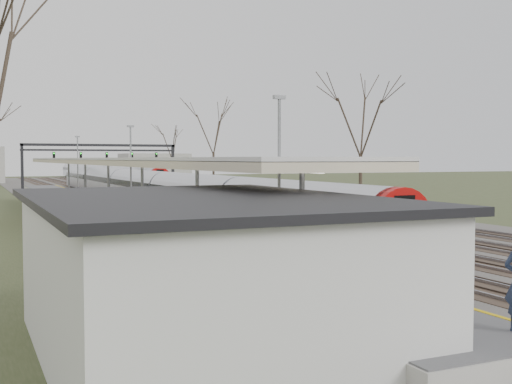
% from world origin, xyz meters
% --- Properties ---
extents(track_bed, '(24.00, 160.00, 0.22)m').
position_xyz_m(track_bed, '(0.26, 55.00, 0.06)').
color(track_bed, '#474442').
rests_on(track_bed, ground).
extents(platform, '(3.50, 69.00, 1.00)m').
position_xyz_m(platform, '(-9.05, 37.50, 0.50)').
color(platform, '#9E9B93').
rests_on(platform, ground).
extents(canopy, '(4.10, 50.00, 3.11)m').
position_xyz_m(canopy, '(-9.05, 32.99, 3.93)').
color(canopy, slate).
rests_on(canopy, platform).
extents(station_building, '(6.00, 9.00, 3.20)m').
position_xyz_m(station_building, '(-12.50, 8.00, 1.60)').
color(station_building, silver).
rests_on(station_building, ground).
extents(signal_gantry, '(21.00, 0.59, 6.08)m').
position_xyz_m(signal_gantry, '(0.29, 84.99, 4.91)').
color(signal_gantry, black).
rests_on(signal_gantry, ground).
extents(tree_east_far, '(5.00, 5.00, 10.30)m').
position_xyz_m(tree_east_far, '(14.00, 42.00, 7.29)').
color(tree_east_far, '#2D231C').
rests_on(tree_east_far, ground).
extents(train_near, '(2.62, 75.21, 3.05)m').
position_xyz_m(train_near, '(-2.50, 51.82, 1.48)').
color(train_near, '#B7B9C2').
rests_on(train_near, ground).
extents(train_far, '(2.62, 75.21, 3.05)m').
position_xyz_m(train_far, '(4.50, 107.96, 1.48)').
color(train_far, '#B7B9C2').
rests_on(train_far, ground).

